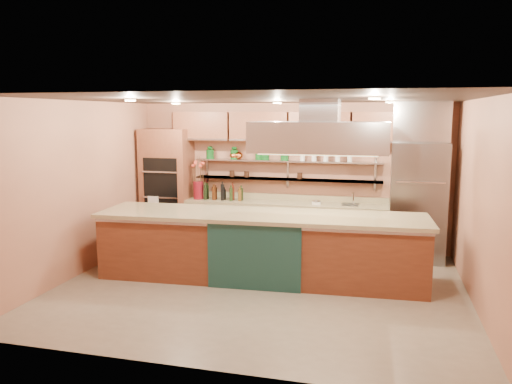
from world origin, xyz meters
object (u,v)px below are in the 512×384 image
(island, at_px, (261,246))
(green_canister, at_px, (265,155))
(flower_vase, at_px, (198,190))
(copper_kettle, at_px, (238,155))
(kitchen_scale, at_px, (317,202))
(refrigerator, at_px, (418,202))

(island, height_order, green_canister, green_canister)
(flower_vase, xyz_separation_m, copper_kettle, (0.76, 0.22, 0.68))
(island, height_order, kitchen_scale, island)
(copper_kettle, distance_m, green_canister, 0.54)
(island, distance_m, green_canister, 2.36)
(kitchen_scale, bearing_deg, island, -130.65)
(refrigerator, distance_m, green_canister, 2.94)
(kitchen_scale, bearing_deg, copper_kettle, 152.12)
(refrigerator, xyz_separation_m, flower_vase, (-4.13, 0.01, 0.06))
(refrigerator, distance_m, kitchen_scale, 1.79)
(flower_vase, relative_size, kitchen_scale, 2.23)
(flower_vase, distance_m, copper_kettle, 1.04)
(island, distance_m, flower_vase, 2.48)
(flower_vase, bearing_deg, copper_kettle, 16.13)
(green_canister, bearing_deg, kitchen_scale, -11.97)
(refrigerator, xyz_separation_m, green_canister, (-2.83, 0.23, 0.76))
(copper_kettle, relative_size, green_canister, 0.97)
(refrigerator, distance_m, flower_vase, 4.13)
(island, xyz_separation_m, flower_vase, (-1.69, 1.72, 0.58))
(copper_kettle, xyz_separation_m, green_canister, (0.54, 0.00, 0.02))
(island, xyz_separation_m, kitchen_scale, (0.65, 1.72, 0.45))
(refrigerator, height_order, flower_vase, refrigerator)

